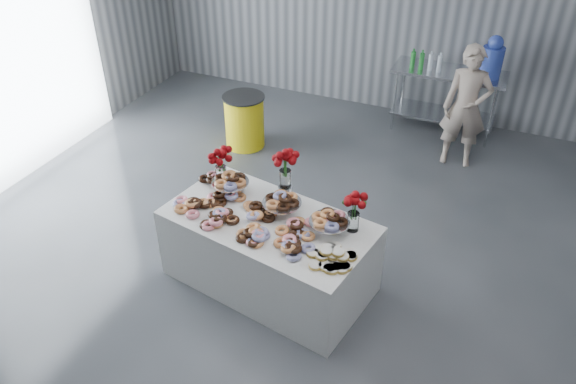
% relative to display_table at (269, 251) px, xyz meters
% --- Properties ---
extents(ground, '(9.00, 9.00, 0.00)m').
position_rel_display_table_xyz_m(ground, '(0.30, -0.31, -0.38)').
color(ground, '#36393E').
rests_on(ground, ground).
extents(room_walls, '(8.04, 9.04, 4.02)m').
position_rel_display_table_xyz_m(room_walls, '(0.03, -0.24, 2.26)').
color(room_walls, gray).
rests_on(room_walls, ground).
extents(display_table, '(2.05, 1.33, 0.75)m').
position_rel_display_table_xyz_m(display_table, '(0.00, 0.00, 0.00)').
color(display_table, white).
rests_on(display_table, ground).
extents(prep_table, '(1.50, 0.60, 0.90)m').
position_rel_display_table_xyz_m(prep_table, '(0.93, 3.79, 0.24)').
color(prep_table, silver).
rests_on(prep_table, ground).
extents(donut_mounds, '(1.92, 1.11, 0.09)m').
position_rel_display_table_xyz_m(donut_mounds, '(0.00, -0.05, 0.42)').
color(donut_mounds, '#E98F55').
rests_on(donut_mounds, display_table).
extents(cake_stand_left, '(0.36, 0.36, 0.17)m').
position_rel_display_table_xyz_m(cake_stand_left, '(-0.51, 0.25, 0.52)').
color(cake_stand_left, silver).
rests_on(cake_stand_left, display_table).
extents(cake_stand_mid, '(0.36, 0.36, 0.17)m').
position_rel_display_table_xyz_m(cake_stand_mid, '(0.08, 0.14, 0.52)').
color(cake_stand_mid, silver).
rests_on(cake_stand_mid, display_table).
extents(cake_stand_right, '(0.36, 0.36, 0.17)m').
position_rel_display_table_xyz_m(cake_stand_right, '(0.57, 0.05, 0.52)').
color(cake_stand_right, silver).
rests_on(cake_stand_right, display_table).
extents(danish_pile, '(0.48, 0.48, 0.11)m').
position_rel_display_table_xyz_m(danish_pile, '(0.71, -0.28, 0.43)').
color(danish_pile, white).
rests_on(danish_pile, display_table).
extents(bouquet_left, '(0.26, 0.26, 0.42)m').
position_rel_display_table_xyz_m(bouquet_left, '(-0.69, 0.38, 0.67)').
color(bouquet_left, white).
rests_on(bouquet_left, display_table).
extents(bouquet_right, '(0.26, 0.26, 0.42)m').
position_rel_display_table_xyz_m(bouquet_right, '(0.74, 0.17, 0.67)').
color(bouquet_right, white).
rests_on(bouquet_right, display_table).
extents(bouquet_center, '(0.26, 0.26, 0.57)m').
position_rel_display_table_xyz_m(bouquet_center, '(0.01, 0.35, 0.75)').
color(bouquet_center, silver).
rests_on(bouquet_center, display_table).
extents(water_jug, '(0.28, 0.28, 0.55)m').
position_rel_display_table_xyz_m(water_jug, '(1.43, 3.79, 0.77)').
color(water_jug, blue).
rests_on(water_jug, prep_table).
extents(drink_bottles, '(0.54, 0.08, 0.27)m').
position_rel_display_table_xyz_m(drink_bottles, '(0.61, 3.69, 0.66)').
color(drink_bottles, '#268C33').
rests_on(drink_bottles, prep_table).
extents(person, '(0.62, 0.45, 1.56)m').
position_rel_display_table_xyz_m(person, '(1.28, 3.00, 0.40)').
color(person, '#CC8C93').
rests_on(person, ground).
extents(trash_barrel, '(0.56, 0.56, 0.72)m').
position_rel_display_table_xyz_m(trash_barrel, '(-1.44, 2.30, -0.01)').
color(trash_barrel, yellow).
rests_on(trash_barrel, ground).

